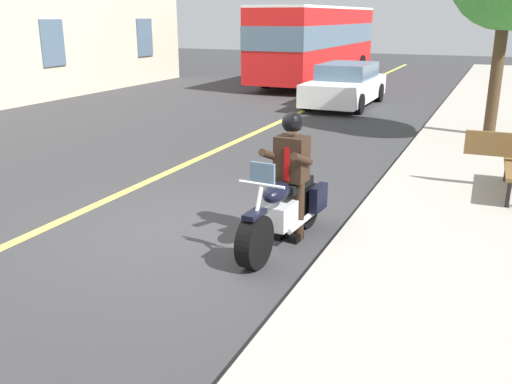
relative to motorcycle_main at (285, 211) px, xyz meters
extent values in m
plane|color=#333335|center=(0.16, -1.33, -0.45)|extent=(80.00, 80.00, 0.00)
cube|color=#E5DB4C|center=(0.16, -3.33, -0.45)|extent=(60.00, 0.16, 0.01)
cylinder|color=black|center=(0.84, -0.06, -0.12)|extent=(0.67, 0.24, 0.66)
cylinder|color=black|center=(-0.70, 0.04, -0.12)|extent=(0.67, 0.24, 0.66)
cube|color=silver|center=(0.05, -0.01, -0.03)|extent=(0.58, 0.32, 0.32)
ellipsoid|color=black|center=(0.24, -0.02, 0.33)|extent=(0.58, 0.32, 0.24)
cube|color=black|center=(-0.30, 0.02, 0.29)|extent=(0.72, 0.33, 0.12)
cube|color=black|center=(-0.64, 0.26, 0.03)|extent=(0.41, 0.15, 0.36)
cube|color=black|center=(-0.67, -0.18, 0.03)|extent=(0.41, 0.15, 0.36)
cylinder|color=silver|center=(0.82, -0.06, 0.15)|extent=(0.35, 0.07, 0.76)
cylinder|color=silver|center=(0.66, -0.05, 0.55)|extent=(0.08, 0.60, 0.04)
cube|color=black|center=(0.84, -0.06, 0.23)|extent=(0.37, 0.18, 0.06)
cylinder|color=silver|center=(-0.24, 0.17, -0.19)|extent=(0.90, 0.14, 0.08)
cube|color=slate|center=(0.64, -0.05, 0.67)|extent=(0.06, 0.32, 0.28)
cylinder|color=black|center=(-0.20, 0.13, -0.03)|extent=(0.14, 0.14, 0.84)
cube|color=black|center=(-0.14, 0.13, -0.40)|extent=(0.27, 0.13, 0.10)
cylinder|color=black|center=(-0.21, -0.11, -0.03)|extent=(0.14, 0.14, 0.84)
cube|color=black|center=(-0.15, -0.11, -0.40)|extent=(0.27, 0.13, 0.10)
cube|color=black|center=(-0.20, 0.01, 0.67)|extent=(0.35, 0.42, 0.60)
cube|color=red|center=(-0.04, 0.00, 0.63)|extent=(0.03, 0.07, 0.44)
cylinder|color=black|center=(-0.01, 0.22, 0.73)|extent=(0.56, 0.14, 0.28)
cylinder|color=black|center=(-0.04, -0.22, 0.73)|extent=(0.56, 0.14, 0.28)
sphere|color=tan|center=(-0.20, 0.01, 1.10)|extent=(0.22, 0.22, 0.22)
sphere|color=black|center=(-0.20, 0.01, 1.15)|extent=(0.28, 0.28, 0.28)
cube|color=red|center=(-18.64, -5.59, 1.32)|extent=(11.00, 2.50, 2.85)
cube|color=slate|center=(-18.64, -5.59, 1.65)|extent=(11.04, 2.52, 0.90)
cube|color=slate|center=(-24.14, -5.59, 1.55)|extent=(0.06, 2.40, 1.90)
cube|color=white|center=(-18.64, -5.59, 2.80)|extent=(11.00, 2.50, 0.10)
cylinder|color=black|center=(-22.24, -6.79, 0.05)|extent=(1.00, 0.30, 1.00)
cylinder|color=black|center=(-22.24, -4.39, 0.05)|extent=(1.00, 0.30, 1.00)
cylinder|color=black|center=(-15.44, -6.79, 0.05)|extent=(1.00, 0.30, 1.00)
cylinder|color=black|center=(-15.44, -4.39, 0.05)|extent=(1.00, 0.30, 1.00)
cube|color=white|center=(-11.95, -2.42, 0.10)|extent=(4.60, 1.80, 0.70)
cube|color=slate|center=(-12.15, -2.42, 0.65)|extent=(2.40, 1.60, 0.60)
cylinder|color=black|center=(-10.50, -1.57, -0.13)|extent=(0.64, 0.22, 0.64)
cylinder|color=black|center=(-10.50, -3.27, -0.13)|extent=(0.64, 0.22, 0.64)
cylinder|color=black|center=(-13.40, -1.57, -0.13)|extent=(0.64, 0.22, 0.64)
cylinder|color=black|center=(-13.40, -3.27, -0.13)|extent=(0.64, 0.22, 0.64)
cube|color=black|center=(-2.34, 2.71, -0.09)|extent=(0.06, 0.06, 0.42)
cube|color=black|center=(-3.84, 2.66, -0.09)|extent=(0.06, 0.06, 0.42)
cylinder|color=#42301E|center=(-7.95, 2.25, 1.06)|extent=(0.28, 0.28, 2.73)
cube|color=slate|center=(-14.77, -12.30, 1.55)|extent=(1.10, 0.06, 1.60)
cube|color=slate|center=(-9.16, -12.30, 1.55)|extent=(1.10, 0.06, 1.60)
camera|label=1|loc=(6.48, 2.45, 2.46)|focal=39.06mm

